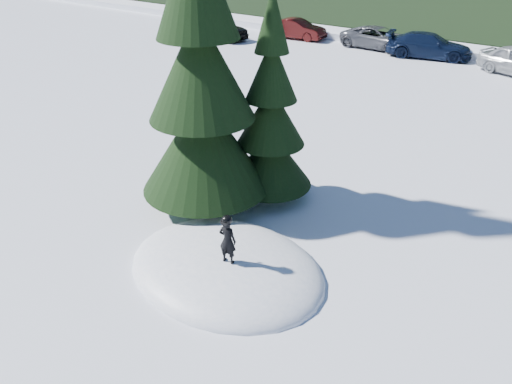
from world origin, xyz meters
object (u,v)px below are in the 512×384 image
Objects in this scene: spruce_tall at (201,81)px; car_3 at (429,46)px; car_0 at (219,27)px; child_skier at (228,241)px; spruce_short at (271,123)px; car_2 at (378,38)px; car_1 at (297,29)px.

car_3 is at bearing 94.42° from spruce_tall.
car_0 reaches higher than car_3.
spruce_short is at bearing -79.26° from child_skier.
spruce_short reaches higher than car_3.
spruce_tall is 2.11m from spruce_short.
car_2 is (9.29, 3.56, -0.11)m from car_0.
car_2 is (5.32, 0.58, 0.00)m from car_1.
child_skier is 23.01m from car_2.
car_3 is at bearing -91.97° from child_skier.
car_0 reaches higher than car_2.
spruce_tall is 20.56m from car_2.
car_0 is 0.96× the size of car_2.
car_1 is at bearing 121.60° from spruce_short.
car_3 is (-2.50, 18.03, -1.45)m from spruce_short.
spruce_short is 21.14m from car_0.
car_0 is (-14.96, 14.88, -1.38)m from spruce_short.
car_2 is at bearing -61.75° from car_0.
spruce_tall is 3.96m from child_skier.
child_skier is 0.23× the size of car_2.
car_2 is (-4.67, 19.84, -2.71)m from spruce_tall.
child_skier is at bearing -155.49° from car_1.
spruce_tall reaches higher than child_skier.
spruce_short is (1.00, 1.40, -1.22)m from spruce_tall.
car_1 is at bearing 117.41° from spruce_tall.
spruce_short is 5.32× the size of child_skier.
child_skier is 24.68m from car_1.
spruce_short is 21.03m from car_1.
spruce_tall is at bearing -51.86° from child_skier.
car_2 is at bearing 107.09° from spruce_short.
car_2 is at bearing -89.66° from car_1.
spruce_tall is at bearing -132.14° from car_0.
spruce_tall is at bearing -164.58° from car_2.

